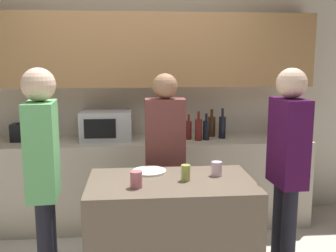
% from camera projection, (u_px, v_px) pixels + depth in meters
% --- Properties ---
extents(back_wall, '(6.40, 0.40, 2.70)m').
position_uv_depth(back_wall, '(135.00, 78.00, 4.24)').
color(back_wall, beige).
rests_on(back_wall, ground_plane).
extents(back_counter, '(3.60, 0.62, 0.91)m').
position_uv_depth(back_counter, '(136.00, 182.00, 4.16)').
color(back_counter, '#B7AD99').
rests_on(back_counter, ground_plane).
extents(kitchen_island, '(1.18, 0.71, 0.89)m').
position_uv_depth(kitchen_island, '(171.00, 239.00, 2.87)').
color(kitchen_island, brown).
rests_on(kitchen_island, ground_plane).
extents(microwave, '(0.52, 0.39, 0.30)m').
position_uv_depth(microwave, '(106.00, 125.00, 4.07)').
color(microwave, '#B7BABC').
rests_on(microwave, back_counter).
extents(toaster, '(0.26, 0.16, 0.18)m').
position_uv_depth(toaster, '(25.00, 132.00, 4.01)').
color(toaster, black).
rests_on(toaster, back_counter).
extents(potted_plant, '(0.14, 0.14, 0.39)m').
position_uv_depth(potted_plant, '(279.00, 118.00, 4.22)').
color(potted_plant, '#333D4C').
rests_on(potted_plant, back_counter).
extents(bottle_0, '(0.09, 0.09, 0.31)m').
position_uv_depth(bottle_0, '(161.00, 130.00, 4.01)').
color(bottle_0, silver).
rests_on(bottle_0, back_counter).
extents(bottle_1, '(0.08, 0.08, 0.30)m').
position_uv_depth(bottle_1, '(169.00, 127.00, 4.17)').
color(bottle_1, maroon).
rests_on(bottle_1, back_counter).
extents(bottle_2, '(0.08, 0.08, 0.31)m').
position_uv_depth(bottle_2, '(179.00, 129.00, 4.04)').
color(bottle_2, silver).
rests_on(bottle_2, back_counter).
extents(bottle_3, '(0.07, 0.07, 0.26)m').
position_uv_depth(bottle_3, '(188.00, 130.00, 4.09)').
color(bottle_3, maroon).
rests_on(bottle_3, back_counter).
extents(bottle_4, '(0.07, 0.07, 0.30)m').
position_uv_depth(bottle_4, '(198.00, 129.00, 4.03)').
color(bottle_4, maroon).
rests_on(bottle_4, back_counter).
extents(bottle_5, '(0.07, 0.07, 0.28)m').
position_uv_depth(bottle_5, '(206.00, 130.00, 4.06)').
color(bottle_5, black).
rests_on(bottle_5, back_counter).
extents(bottle_6, '(0.08, 0.08, 0.30)m').
position_uv_depth(bottle_6, '(212.00, 126.00, 4.24)').
color(bottle_6, '#472814').
rests_on(bottle_6, back_counter).
extents(bottle_7, '(0.07, 0.07, 0.32)m').
position_uv_depth(bottle_7, '(222.00, 127.00, 4.15)').
color(bottle_7, black).
rests_on(bottle_7, back_counter).
extents(plate_on_island, '(0.26, 0.26, 0.01)m').
position_uv_depth(plate_on_island, '(149.00, 171.00, 3.00)').
color(plate_on_island, white).
rests_on(plate_on_island, kitchen_island).
extents(cup_0, '(0.07, 0.07, 0.11)m').
position_uv_depth(cup_0, '(186.00, 173.00, 2.78)').
color(cup_0, '#A7B151').
rests_on(cup_0, kitchen_island).
extents(cup_1, '(0.08, 0.08, 0.10)m').
position_uv_depth(cup_1, '(217.00, 169.00, 2.91)').
color(cup_1, silver).
rests_on(cup_1, kitchen_island).
extents(cup_2, '(0.08, 0.08, 0.11)m').
position_uv_depth(cup_2, '(136.00, 179.00, 2.64)').
color(cup_2, '#C66B7A').
rests_on(cup_2, kitchen_island).
extents(person_left, '(0.34, 0.21, 1.62)m').
position_uv_depth(person_left, '(165.00, 150.00, 3.39)').
color(person_left, black).
rests_on(person_left, ground_plane).
extents(person_center, '(0.22, 0.35, 1.69)m').
position_uv_depth(person_center, '(43.00, 170.00, 2.64)').
color(person_center, black).
rests_on(person_center, ground_plane).
extents(person_right, '(0.22, 0.35, 1.68)m').
position_uv_depth(person_right, '(287.00, 160.00, 2.91)').
color(person_right, black).
rests_on(person_right, ground_plane).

